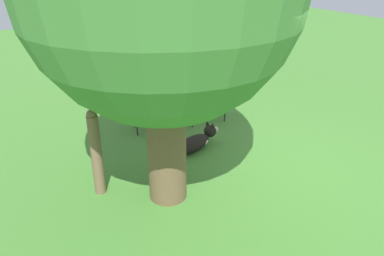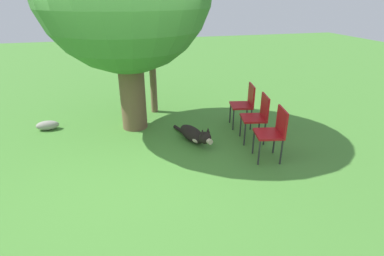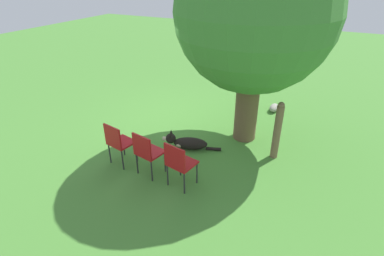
# 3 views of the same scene
# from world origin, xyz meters

# --- Properties ---
(ground_plane) EXTENTS (30.00, 30.00, 0.00)m
(ground_plane) POSITION_xyz_m (0.00, 0.00, 0.00)
(ground_plane) COLOR #478433
(dog) EXTENTS (0.52, 1.23, 0.40)m
(dog) POSITION_xyz_m (1.15, 0.53, 0.14)
(dog) COLOR black
(dog) RESTS_ON ground_plane
(fence_post) EXTENTS (0.15, 0.15, 1.23)m
(fence_post) POSITION_xyz_m (0.65, 2.29, 0.62)
(fence_post) COLOR brown
(fence_post) RESTS_ON ground_plane
(red_chair_0) EXTENTS (0.50, 0.52, 0.89)m
(red_chair_0) POSITION_xyz_m (2.23, -0.39, 0.52)
(red_chair_0) COLOR #B21419
(red_chair_0) RESTS_ON ground_plane
(red_chair_1) EXTENTS (0.50, 0.52, 0.89)m
(red_chair_1) POSITION_xyz_m (2.29, 0.30, 0.52)
(red_chair_1) COLOR #B21419
(red_chair_1) RESTS_ON ground_plane
(red_chair_2) EXTENTS (0.50, 0.52, 0.89)m
(red_chair_2) POSITION_xyz_m (2.34, 0.99, 0.52)
(red_chair_2) COLOR #B21419
(red_chair_2) RESTS_ON ground_plane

